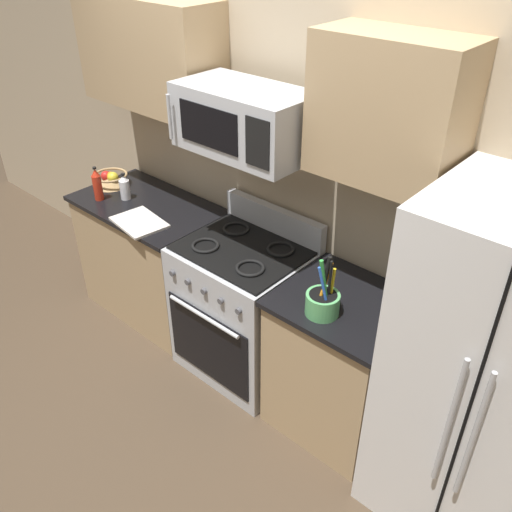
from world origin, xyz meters
TOP-DOWN VIEW (x-y plane):
  - ground_plane at (0.00, 0.00)m, footprint 16.00×16.00m
  - wall_back at (0.00, 1.10)m, footprint 8.00×0.10m
  - counter_left at (-0.92, 0.71)m, footprint 1.06×0.64m
  - range_oven at (-0.00, 0.71)m, footprint 0.76×0.69m
  - counter_right at (0.74, 0.71)m, footprint 0.71×0.64m
  - refrigerator at (1.55, 0.69)m, footprint 0.87×0.75m
  - microwave at (-0.00, 0.74)m, footprint 0.74×0.44m
  - upper_cabinets_left at (-0.93, 0.88)m, footprint 1.05×0.34m
  - upper_cabinets_right at (0.75, 0.88)m, footprint 0.70×0.34m
  - utensil_crock at (0.70, 0.54)m, footprint 0.17×0.17m
  - fruit_basket at (-1.35, 0.73)m, footprint 0.25×0.25m
  - apple_loose at (-1.37, 0.73)m, footprint 0.07×0.07m
  - cutting_board at (-0.73, 0.50)m, footprint 0.39×0.31m
  - bottle_vinegar at (-1.09, 0.67)m, footprint 0.07×0.07m
  - bottle_hot_sauce at (-1.22, 0.53)m, footprint 0.06×0.06m

SIDE VIEW (x-z plane):
  - ground_plane at x=0.00m, z-range 0.00..0.00m
  - counter_left at x=-0.92m, z-range 0.00..0.91m
  - counter_right at x=0.74m, z-range 0.00..0.91m
  - range_oven at x=0.00m, z-range -0.07..1.02m
  - refrigerator at x=1.55m, z-range 0.00..1.74m
  - cutting_board at x=-0.73m, z-range 0.91..0.93m
  - apple_loose at x=-1.37m, z-range 0.91..0.98m
  - fruit_basket at x=-1.35m, z-range 0.91..1.02m
  - utensil_crock at x=0.70m, z-range 0.81..1.15m
  - bottle_vinegar at x=-1.09m, z-range 0.90..1.09m
  - bottle_hot_sauce at x=-1.22m, z-range 0.90..1.15m
  - wall_back at x=0.00m, z-range 0.00..2.60m
  - microwave at x=0.00m, z-range 1.54..1.88m
  - upper_cabinets_left at x=-0.93m, z-range 1.56..2.22m
  - upper_cabinets_right at x=0.75m, z-range 1.56..2.22m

